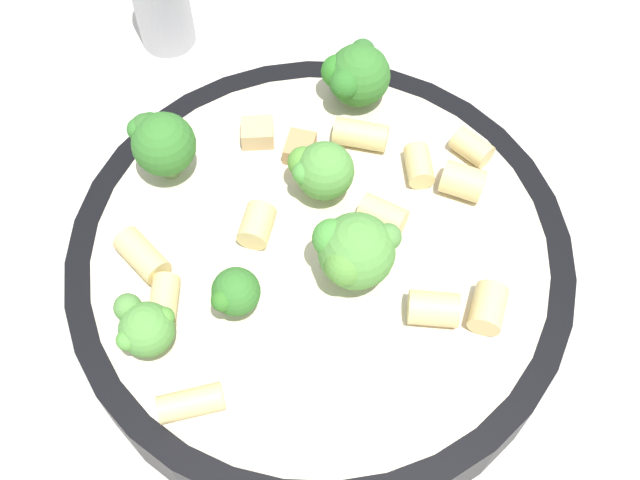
{
  "coord_description": "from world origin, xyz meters",
  "views": [
    {
      "loc": [
        0.09,
        0.19,
        0.4
      ],
      "look_at": [
        0.0,
        0.0,
        0.05
      ],
      "focal_mm": 45.0,
      "sensor_mm": 36.0,
      "label": 1
    }
  ],
  "objects_px": {
    "broccoli_floret_0": "(356,75)",
    "chicken_chunk_0": "(250,135)",
    "broccoli_floret_5": "(353,252)",
    "rigatoni_5": "(164,298)",
    "rigatoni_0": "(419,165)",
    "rigatoni_1": "(142,256)",
    "rigatoni_8": "(191,403)",
    "rigatoni_4": "(433,309)",
    "broccoli_floret_3": "(161,142)",
    "rigatoni_3": "(257,225)",
    "rigatoni_9": "(472,147)",
    "rigatoni_10": "(381,215)",
    "rigatoni_2": "(488,308)",
    "broccoli_floret_1": "(321,170)",
    "broccoli_floret_2": "(235,293)",
    "rigatoni_6": "(463,181)",
    "chicken_chunk_1": "(300,148)",
    "pasta_bowl": "(320,266)",
    "rigatoni_7": "(361,135)",
    "broccoli_floret_4": "(145,328)"
  },
  "relations": [
    {
      "from": "broccoli_floret_4",
      "to": "rigatoni_2",
      "type": "xyz_separation_m",
      "value": [
        -0.15,
        0.06,
        -0.01
      ]
    },
    {
      "from": "broccoli_floret_5",
      "to": "rigatoni_6",
      "type": "height_order",
      "value": "broccoli_floret_5"
    },
    {
      "from": "broccoli_floret_0",
      "to": "broccoli_floret_2",
      "type": "relative_size",
      "value": 1.24
    },
    {
      "from": "rigatoni_4",
      "to": "broccoli_floret_0",
      "type": "bearing_deg",
      "value": -101.8
    },
    {
      "from": "broccoli_floret_5",
      "to": "rigatoni_3",
      "type": "bearing_deg",
      "value": -54.56
    },
    {
      "from": "rigatoni_3",
      "to": "rigatoni_9",
      "type": "distance_m",
      "value": 0.13
    },
    {
      "from": "broccoli_floret_1",
      "to": "rigatoni_5",
      "type": "distance_m",
      "value": 0.1
    },
    {
      "from": "pasta_bowl",
      "to": "broccoli_floret_3",
      "type": "bearing_deg",
      "value": -57.08
    },
    {
      "from": "broccoli_floret_4",
      "to": "rigatoni_6",
      "type": "relative_size",
      "value": 1.42
    },
    {
      "from": "pasta_bowl",
      "to": "rigatoni_0",
      "type": "xyz_separation_m",
      "value": [
        -0.07,
        -0.02,
        0.02
      ]
    },
    {
      "from": "broccoli_floret_3",
      "to": "rigatoni_2",
      "type": "xyz_separation_m",
      "value": [
        -0.11,
        0.15,
        -0.02
      ]
    },
    {
      "from": "rigatoni_8",
      "to": "rigatoni_4",
      "type": "bearing_deg",
      "value": 176.4
    },
    {
      "from": "pasta_bowl",
      "to": "rigatoni_8",
      "type": "bearing_deg",
      "value": 29.14
    },
    {
      "from": "rigatoni_1",
      "to": "rigatoni_3",
      "type": "height_order",
      "value": "rigatoni_3"
    },
    {
      "from": "broccoli_floret_3",
      "to": "chicken_chunk_0",
      "type": "xyz_separation_m",
      "value": [
        -0.05,
        0.0,
        -0.02
      ]
    },
    {
      "from": "broccoli_floret_1",
      "to": "broccoli_floret_5",
      "type": "distance_m",
      "value": 0.05
    },
    {
      "from": "rigatoni_10",
      "to": "rigatoni_0",
      "type": "bearing_deg",
      "value": -149.61
    },
    {
      "from": "broccoli_floret_0",
      "to": "chicken_chunk_0",
      "type": "bearing_deg",
      "value": 2.25
    },
    {
      "from": "rigatoni_0",
      "to": "rigatoni_1",
      "type": "bearing_deg",
      "value": -4.39
    },
    {
      "from": "rigatoni_6",
      "to": "chicken_chunk_0",
      "type": "relative_size",
      "value": 1.23
    },
    {
      "from": "rigatoni_4",
      "to": "chicken_chunk_1",
      "type": "bearing_deg",
      "value": -82.25
    },
    {
      "from": "rigatoni_4",
      "to": "rigatoni_7",
      "type": "distance_m",
      "value": 0.11
    },
    {
      "from": "rigatoni_7",
      "to": "chicken_chunk_0",
      "type": "bearing_deg",
      "value": -26.46
    },
    {
      "from": "rigatoni_3",
      "to": "rigatoni_4",
      "type": "height_order",
      "value": "same"
    },
    {
      "from": "broccoli_floret_5",
      "to": "rigatoni_5",
      "type": "xyz_separation_m",
      "value": [
        0.09,
        -0.03,
        -0.02
      ]
    },
    {
      "from": "pasta_bowl",
      "to": "broccoli_floret_5",
      "type": "xyz_separation_m",
      "value": [
        -0.01,
        0.02,
        0.04
      ]
    },
    {
      "from": "rigatoni_6",
      "to": "rigatoni_0",
      "type": "bearing_deg",
      "value": -53.52
    },
    {
      "from": "pasta_bowl",
      "to": "broccoli_floret_5",
      "type": "distance_m",
      "value": 0.05
    },
    {
      "from": "rigatoni_0",
      "to": "rigatoni_2",
      "type": "height_order",
      "value": "rigatoni_2"
    },
    {
      "from": "broccoli_floret_5",
      "to": "rigatoni_7",
      "type": "relative_size",
      "value": 1.5
    },
    {
      "from": "broccoli_floret_1",
      "to": "broccoli_floret_2",
      "type": "xyz_separation_m",
      "value": [
        0.07,
        0.05,
        -0.0
      ]
    },
    {
      "from": "rigatoni_7",
      "to": "rigatoni_8",
      "type": "bearing_deg",
      "value": 36.18
    },
    {
      "from": "broccoli_floret_3",
      "to": "rigatoni_2",
      "type": "bearing_deg",
      "value": 126.12
    },
    {
      "from": "rigatoni_4",
      "to": "rigatoni_2",
      "type": "bearing_deg",
      "value": 155.17
    },
    {
      "from": "rigatoni_4",
      "to": "rigatoni_8",
      "type": "xyz_separation_m",
      "value": [
        0.12,
        -0.01,
        -0.0
      ]
    },
    {
      "from": "pasta_bowl",
      "to": "rigatoni_3",
      "type": "distance_m",
      "value": 0.04
    },
    {
      "from": "broccoli_floret_5",
      "to": "rigatoni_4",
      "type": "height_order",
      "value": "broccoli_floret_5"
    },
    {
      "from": "pasta_bowl",
      "to": "rigatoni_3",
      "type": "xyz_separation_m",
      "value": [
        0.02,
        -0.02,
        0.03
      ]
    },
    {
      "from": "rigatoni_1",
      "to": "rigatoni_2",
      "type": "relative_size",
      "value": 1.29
    },
    {
      "from": "chicken_chunk_0",
      "to": "broccoli_floret_0",
      "type": "bearing_deg",
      "value": -177.75
    },
    {
      "from": "broccoli_floret_4",
      "to": "rigatoni_3",
      "type": "distance_m",
      "value": 0.08
    },
    {
      "from": "rigatoni_5",
      "to": "rigatoni_2",
      "type": "bearing_deg",
      "value": 151.94
    },
    {
      "from": "broccoli_floret_3",
      "to": "rigatoni_2",
      "type": "relative_size",
      "value": 1.87
    },
    {
      "from": "rigatoni_2",
      "to": "chicken_chunk_0",
      "type": "relative_size",
      "value": 1.27
    },
    {
      "from": "rigatoni_0",
      "to": "broccoli_floret_2",
      "type": "bearing_deg",
      "value": 15.76
    },
    {
      "from": "broccoli_floret_3",
      "to": "rigatoni_9",
      "type": "xyz_separation_m",
      "value": [
        -0.15,
        0.06,
        -0.02
      ]
    },
    {
      "from": "broccoli_floret_3",
      "to": "rigatoni_4",
      "type": "xyz_separation_m",
      "value": [
        -0.09,
        0.14,
        -0.02
      ]
    },
    {
      "from": "broccoli_floret_4",
      "to": "rigatoni_3",
      "type": "bearing_deg",
      "value": -153.86
    },
    {
      "from": "rigatoni_3",
      "to": "chicken_chunk_1",
      "type": "distance_m",
      "value": 0.06
    },
    {
      "from": "rigatoni_5",
      "to": "rigatoni_7",
      "type": "height_order",
      "value": "rigatoni_7"
    }
  ]
}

